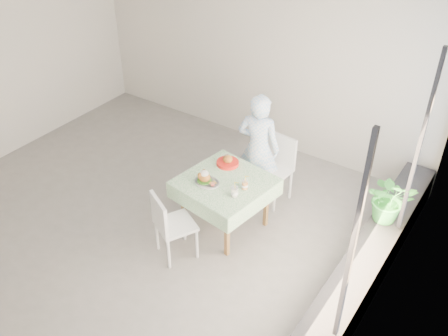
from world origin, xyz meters
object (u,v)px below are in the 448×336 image
Objects in this scene: potted_plant at (390,199)px; juice_cup_orange at (245,185)px; main_dish at (206,179)px; diner at (258,149)px; cafe_table at (225,198)px; chair_near at (175,236)px; chair_far at (272,181)px.

juice_cup_orange is at bearing -155.26° from potted_plant.
potted_plant is (1.56, 0.72, 0.01)m from juice_cup_orange.
diner is at bearing 79.10° from main_dish.
juice_cup_orange is (0.47, 0.17, -0.00)m from main_dish.
cafe_table is 0.45m from juice_cup_orange.
chair_far is at bearing 75.57° from chair_near.
chair_far is at bearing 95.32° from juice_cup_orange.
chair_near is (-0.21, -0.77, -0.18)m from cafe_table.
main_dish reaches higher than cafe_table.
chair_far is at bearing 76.23° from cafe_table.
diner is (0.22, 1.57, 0.52)m from chair_near.
diner reaches higher than chair_far.
main_dish is 2.21m from potted_plant.
chair_far reaches higher than cafe_table.
cafe_table is at bearing 179.99° from juice_cup_orange.
potted_plant reaches higher than chair_near.
chair_far is at bearing 69.31° from main_dish.
chair_near is at bearing -104.43° from chair_far.
potted_plant is at bearing 164.38° from diner.
chair_far is 0.55m from diner.
cafe_table is 0.87m from diner.
diner reaches higher than cafe_table.
cafe_table is 0.90m from chair_far.
potted_plant is at bearing 23.60° from main_dish.
potted_plant is (1.64, -0.14, 0.51)m from chair_far.
main_dish is (-0.39, -1.03, 0.50)m from chair_far.
cafe_table is 0.42m from main_dish.
potted_plant is (1.84, -0.08, -0.00)m from diner.
chair_near reaches higher than cafe_table.
juice_cup_orange reaches higher than chair_far.
potted_plant reaches higher than chair_far.
juice_cup_orange is (0.08, -0.86, 0.50)m from chair_far.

